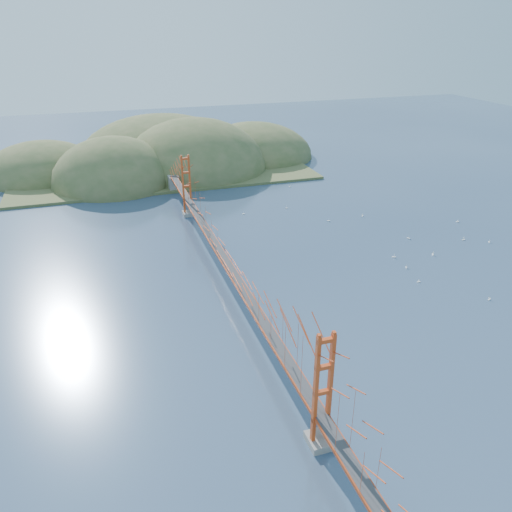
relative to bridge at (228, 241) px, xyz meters
name	(u,v)px	position (x,y,z in m)	size (l,w,h in m)	color
ground	(230,287)	(0.00, -0.18, -7.01)	(320.00, 320.00, 0.00)	#2F435F
bridge	(228,241)	(0.00, 0.00, 0.00)	(2.20, 94.40, 12.00)	gray
far_headlands	(168,164)	(2.21, 68.33, -7.01)	(84.00, 58.00, 25.00)	olive
sailboat_9	(489,242)	(45.78, 1.36, -6.87)	(0.51, 0.52, 0.58)	white
sailboat_14	(406,267)	(27.03, -2.61, -6.87)	(0.54, 0.54, 0.61)	white
sailboat_4	(433,254)	(33.66, 0.05, -6.85)	(0.64, 0.64, 0.70)	white
sailboat_12	(286,208)	(19.32, 27.61, -6.87)	(0.52, 0.49, 0.58)	white
sailboat_17	(458,221)	(46.79, 10.79, -6.86)	(0.58, 0.58, 0.65)	white
sailboat_13	(489,299)	(32.20, -14.29, -6.86)	(0.56, 0.56, 0.63)	white
sailboat_7	(329,220)	(24.27, 18.68, -6.86)	(0.58, 0.58, 0.63)	white
sailboat_3	(244,214)	(10.23, 27.02, -6.86)	(0.54, 0.45, 0.63)	white
sailboat_15	(290,186)	(25.08, 40.55, -6.87)	(0.39, 0.49, 0.58)	white
sailboat_8	(363,216)	(31.52, 18.95, -6.86)	(0.65, 0.65, 0.68)	white
sailboat_16	(394,257)	(27.25, 1.17, -6.85)	(0.65, 0.65, 0.72)	white
sailboat_2	(419,281)	(26.08, -7.12, -6.87)	(0.53, 0.44, 0.62)	white
sailboat_1	(409,238)	(33.75, 6.95, -6.86)	(0.63, 0.63, 0.69)	white
sailboat_extra_0	(464,239)	(42.28, 3.49, -6.85)	(0.62, 0.53, 0.71)	white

